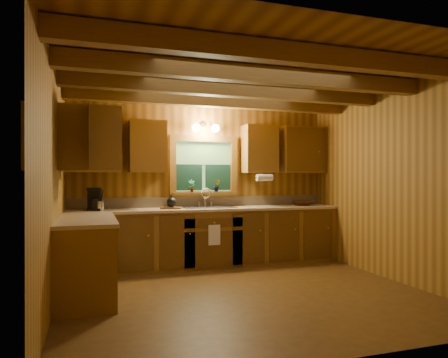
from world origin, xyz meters
name	(u,v)px	position (x,y,z in m)	size (l,w,h in m)	color
room	(245,183)	(0.00, 0.00, 1.30)	(4.20, 4.20, 4.20)	#523614
ceiling_beams	(245,83)	(0.00, 0.00, 2.49)	(4.20, 2.54, 0.18)	brown
base_cabinets	(181,242)	(-0.49, 1.28, 0.43)	(4.20, 2.22, 0.86)	brown
countertop	(182,211)	(-0.48, 1.29, 0.88)	(4.20, 2.24, 0.04)	tan
backsplash	(203,202)	(0.00, 1.89, 0.98)	(4.20, 0.02, 0.16)	tan
dishwasher_panel	(114,254)	(-1.47, 0.68, 0.43)	(0.02, 0.60, 0.80)	white
upper_cabinets	(175,146)	(-0.56, 1.42, 1.84)	(4.19, 1.77, 0.78)	brown
window	(204,168)	(0.00, 1.87, 1.53)	(1.12, 0.08, 1.00)	brown
window_sill	(205,193)	(0.00, 1.82, 1.12)	(1.06, 0.14, 0.04)	brown
wall_sconce	(206,128)	(0.00, 1.75, 2.16)	(0.45, 0.21, 0.17)	black
paper_towel_roll	(264,178)	(0.92, 1.53, 1.37)	(0.11, 0.11, 0.27)	white
dish_towel	(214,235)	(0.00, 1.26, 0.52)	(0.18, 0.01, 0.30)	white
sink	(208,211)	(0.00, 1.60, 0.86)	(0.82, 0.48, 0.43)	silver
coffee_maker	(94,199)	(-1.69, 1.60, 1.06)	(0.18, 0.24, 0.33)	black
utensil_crock	(100,205)	(-1.61, 1.53, 0.97)	(0.11, 0.11, 0.30)	silver
cutting_board	(171,208)	(-0.59, 1.54, 0.91)	(0.30, 0.22, 0.03)	#573812
teakettle	(171,202)	(-0.59, 1.54, 1.00)	(0.15, 0.15, 0.19)	black
wicker_basket	(303,203)	(1.66, 1.61, 0.94)	(0.34, 0.34, 0.08)	#48230C
potted_plant_left	(192,186)	(-0.22, 1.80, 1.24)	(0.11, 0.07, 0.20)	#573812
potted_plant_right	(217,186)	(0.20, 1.80, 1.24)	(0.11, 0.09, 0.19)	#573812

